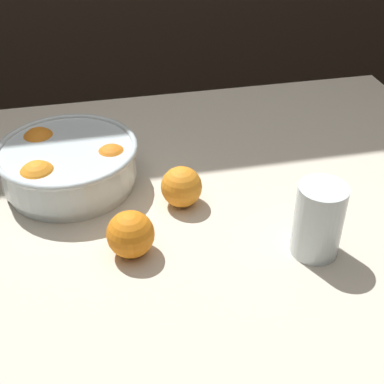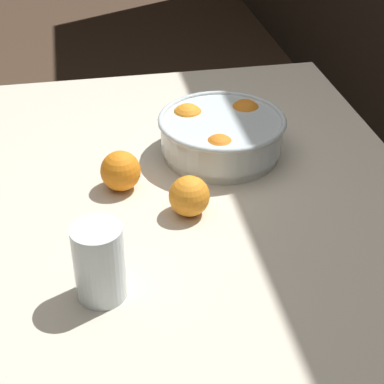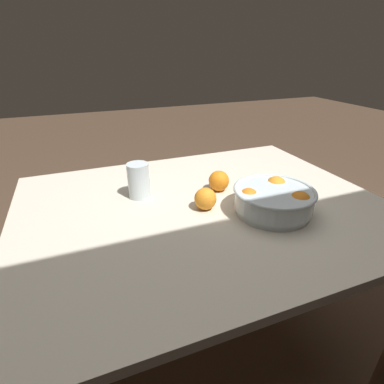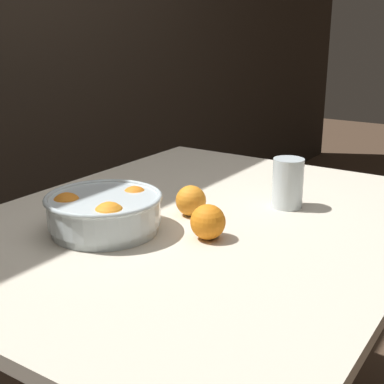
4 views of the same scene
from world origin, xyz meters
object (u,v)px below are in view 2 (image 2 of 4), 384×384
at_px(juice_glass, 100,265).
at_px(fruit_bowl, 221,134).
at_px(orange_loose_near_bowl, 189,196).
at_px(orange_loose_front, 121,171).

bearing_deg(juice_glass, fruit_bowl, 144.45).
distance_m(orange_loose_near_bowl, orange_loose_front, 0.16).
bearing_deg(orange_loose_front, fruit_bowl, 113.04).
xyz_separation_m(juice_glass, orange_loose_near_bowl, (-0.19, 0.18, -0.02)).
bearing_deg(orange_loose_near_bowl, fruit_bowl, 152.52).
relative_size(fruit_bowl, orange_loose_front, 3.39).
height_order(fruit_bowl, juice_glass, juice_glass).
relative_size(orange_loose_near_bowl, orange_loose_front, 0.96).
xyz_separation_m(orange_loose_near_bowl, orange_loose_front, (-0.11, -0.12, 0.00)).
distance_m(fruit_bowl, orange_loose_front, 0.24).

